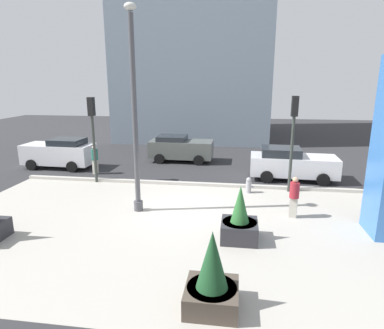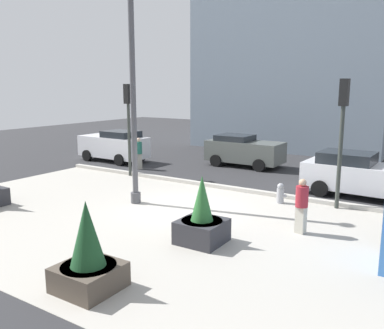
% 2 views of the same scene
% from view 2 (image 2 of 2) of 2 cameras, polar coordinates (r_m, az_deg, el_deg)
% --- Properties ---
extents(ground_plane, '(60.00, 60.00, 0.00)m').
position_cam_2_polar(ground_plane, '(17.67, 6.37, -2.93)').
color(ground_plane, '#2D2D30').
extents(plaza_pavement, '(18.00, 10.00, 0.02)m').
position_cam_2_polar(plaza_pavement, '(12.78, -5.83, -8.31)').
color(plaza_pavement, '#ADA89E').
rests_on(plaza_pavement, ground_plane).
extents(curb_strip, '(18.00, 0.24, 0.16)m').
position_cam_2_polar(curb_strip, '(16.89, 5.05, -3.27)').
color(curb_strip, '#B7B2A8').
rests_on(curb_strip, ground_plane).
extents(lamp_post, '(0.44, 0.44, 7.76)m').
position_cam_2_polar(lamp_post, '(14.51, -8.25, 9.18)').
color(lamp_post, '#4C4C51').
rests_on(lamp_post, ground_plane).
extents(potted_plant_by_pillar, '(1.22, 1.22, 1.92)m').
position_cam_2_polar(potted_plant_by_pillar, '(8.86, -14.37, -12.40)').
color(potted_plant_by_pillar, '#4C4238').
rests_on(potted_plant_by_pillar, ground_plane).
extents(potted_plant_near_right, '(1.18, 1.18, 1.87)m').
position_cam_2_polar(potted_plant_near_right, '(11.08, 1.39, -7.82)').
color(potted_plant_near_right, '#2D2D33').
rests_on(potted_plant_near_right, ground_plane).
extents(fire_hydrant, '(0.36, 0.26, 0.75)m').
position_cam_2_polar(fire_hydrant, '(15.17, 12.30, -3.98)').
color(fire_hydrant, '#99999E').
rests_on(fire_hydrant, ground_plane).
extents(traffic_light_corner, '(0.28, 0.42, 4.45)m').
position_cam_2_polar(traffic_light_corner, '(14.65, 20.32, 5.57)').
color(traffic_light_corner, '#333833').
rests_on(traffic_light_corner, ground_plane).
extents(traffic_light_far_side, '(0.28, 0.42, 4.32)m').
position_cam_2_polar(traffic_light_far_side, '(19.31, -8.88, 6.99)').
color(traffic_light_far_side, '#333833').
rests_on(traffic_light_far_side, ground_plane).
extents(car_far_lane, '(4.04, 2.06, 1.65)m').
position_cam_2_polar(car_far_lane, '(21.89, 7.27, 1.99)').
color(car_far_lane, '#565B56').
rests_on(car_far_lane, ground_plane).
extents(car_curb_west, '(4.18, 2.02, 1.77)m').
position_cam_2_polar(car_curb_west, '(23.61, -10.83, 2.63)').
color(car_curb_west, silver).
rests_on(car_curb_west, ground_plane).
extents(car_curb_east, '(4.50, 2.20, 1.69)m').
position_cam_2_polar(car_curb_east, '(16.94, 22.64, -1.36)').
color(car_curb_east, silver).
rests_on(car_curb_east, ground_plane).
extents(pedestrian_on_sidewalk, '(0.44, 0.44, 1.62)m').
position_cam_2_polar(pedestrian_on_sidewalk, '(12.09, 15.12, -5.30)').
color(pedestrian_on_sidewalk, '#B2AD9E').
rests_on(pedestrian_on_sidewalk, ground_plane).
extents(pedestrian_by_curb, '(0.47, 0.47, 1.63)m').
position_cam_2_polar(pedestrian_by_curb, '(21.09, -7.49, 1.77)').
color(pedestrian_by_curb, '#B2AD9E').
rests_on(pedestrian_by_curb, ground_plane).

